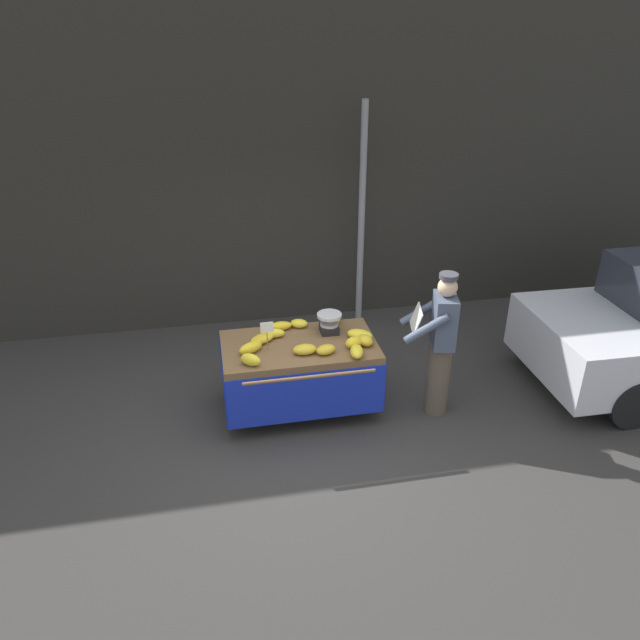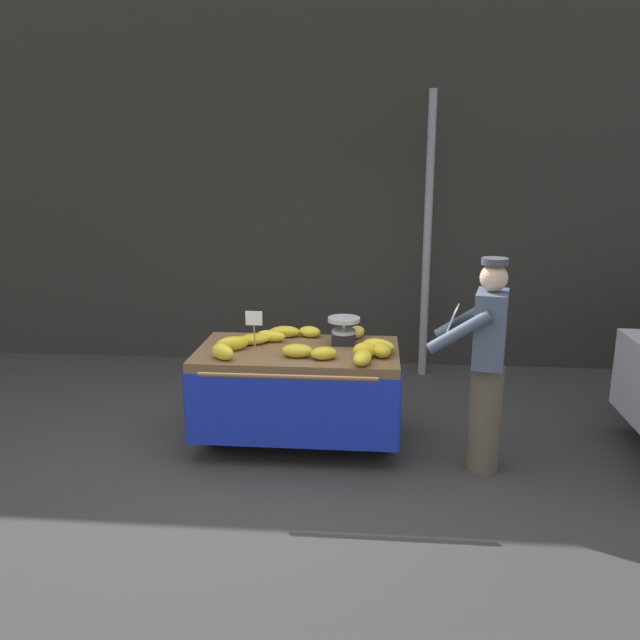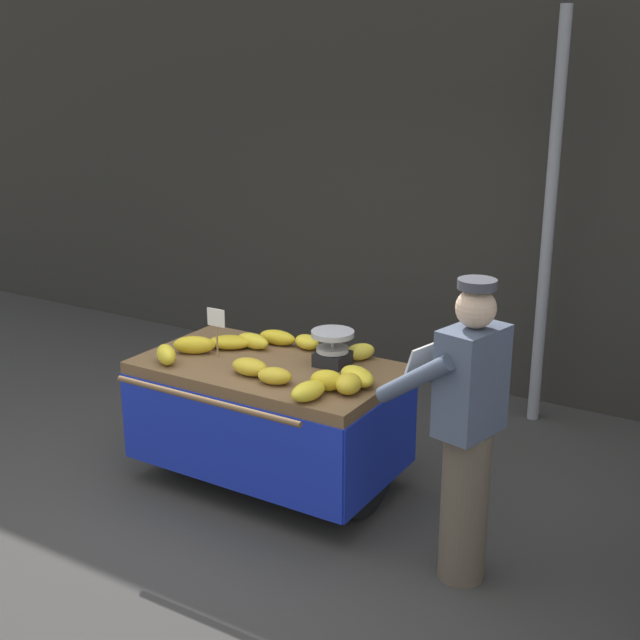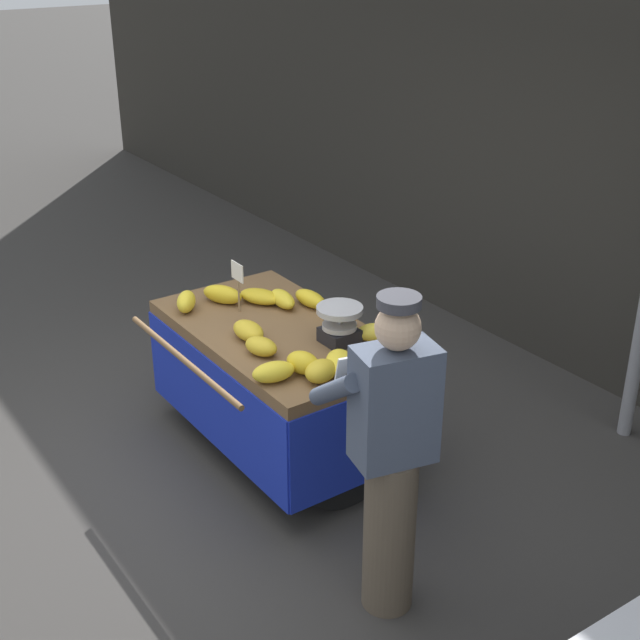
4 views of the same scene
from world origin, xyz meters
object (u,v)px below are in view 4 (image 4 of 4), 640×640
(banana_bunch_9, at_px, (374,332))
(banana_bunch_1, at_px, (186,302))
(banana_bunch_0, at_px, (303,363))
(banana_bunch_8, at_px, (340,363))
(banana_bunch_4, at_px, (223,294))
(banana_bunch_12, at_px, (261,346))
(weighing_scale, at_px, (340,325))
(banana_bunch_2, at_px, (334,310))
(vendor_person, at_px, (391,457))
(banana_cart, at_px, (279,362))
(banana_bunch_5, at_px, (274,372))
(banana_bunch_10, at_px, (321,371))
(banana_bunch_6, at_px, (310,299))
(banana_bunch_11, at_px, (260,296))
(banana_bunch_3, at_px, (248,331))
(price_sign, at_px, (238,276))
(banana_bunch_7, at_px, (283,299))

(banana_bunch_9, bearing_deg, banana_bunch_1, -144.98)
(banana_bunch_0, xyz_separation_m, banana_bunch_8, (0.11, 0.18, -0.01))
(banana_bunch_4, relative_size, banana_bunch_12, 1.32)
(weighing_scale, xyz_separation_m, banana_bunch_9, (0.10, 0.19, -0.06))
(banana_bunch_9, bearing_deg, banana_bunch_2, 179.66)
(banana_bunch_9, distance_m, vendor_person, 1.25)
(banana_cart, bearing_deg, banana_bunch_5, -34.51)
(banana_cart, relative_size, banana_bunch_10, 8.43)
(banana_bunch_4, distance_m, banana_bunch_9, 1.12)
(banana_bunch_5, distance_m, banana_bunch_8, 0.38)
(banana_bunch_6, height_order, banana_bunch_8, banana_bunch_8)
(banana_bunch_10, bearing_deg, banana_bunch_9, 112.16)
(banana_bunch_0, height_order, banana_bunch_5, banana_bunch_0)
(banana_cart, relative_size, banana_bunch_4, 6.05)
(banana_bunch_8, height_order, banana_bunch_11, banana_bunch_8)
(banana_bunch_1, distance_m, banana_bunch_3, 0.60)
(price_sign, xyz_separation_m, banana_bunch_2, (0.42, 0.46, -0.20))
(banana_bunch_1, relative_size, banana_bunch_4, 0.79)
(banana_bunch_10, distance_m, banana_bunch_12, 0.47)
(weighing_scale, height_order, vendor_person, vendor_person)
(banana_bunch_0, bearing_deg, banana_bunch_6, 142.98)
(banana_bunch_1, height_order, banana_bunch_7, banana_bunch_1)
(banana_bunch_3, bearing_deg, banana_bunch_8, 17.59)
(banana_bunch_0, relative_size, banana_bunch_12, 0.94)
(banana_bunch_9, bearing_deg, banana_bunch_0, -80.98)
(banana_bunch_12, bearing_deg, banana_bunch_5, -19.51)
(banana_bunch_4, relative_size, vendor_person, 0.17)
(banana_bunch_7, xyz_separation_m, banana_bunch_11, (-0.13, -0.09, -0.01))
(banana_bunch_2, bearing_deg, banana_bunch_8, -33.31)
(banana_bunch_0, relative_size, banana_bunch_3, 0.79)
(banana_bunch_11, relative_size, banana_bunch_12, 1.37)
(banana_cart, relative_size, banana_bunch_9, 7.84)
(weighing_scale, bearing_deg, vendor_person, -24.82)
(banana_bunch_5, bearing_deg, banana_bunch_10, 55.46)
(banana_bunch_3, xyz_separation_m, banana_bunch_4, (-0.56, 0.14, 0.01))
(banana_bunch_11, bearing_deg, banana_bunch_9, 17.35)
(banana_bunch_0, bearing_deg, weighing_scale, 115.92)
(banana_bunch_2, xyz_separation_m, banana_bunch_8, (0.62, -0.41, 0.00))
(banana_bunch_6, relative_size, banana_bunch_11, 0.93)
(banana_bunch_0, distance_m, vendor_person, 0.95)
(banana_cart, height_order, banana_bunch_8, banana_bunch_8)
(banana_bunch_0, height_order, banana_bunch_7, banana_bunch_0)
(banana_cart, height_order, weighing_scale, weighing_scale)
(banana_bunch_1, bearing_deg, banana_bunch_3, 11.41)
(banana_bunch_8, xyz_separation_m, banana_bunch_12, (-0.44, -0.25, -0.00))
(banana_cart, relative_size, banana_bunch_3, 6.78)
(banana_bunch_0, distance_m, banana_bunch_5, 0.18)
(weighing_scale, height_order, banana_bunch_12, weighing_scale)
(banana_bunch_3, height_order, banana_bunch_8, same)
(banana_bunch_6, distance_m, vendor_person, 1.81)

